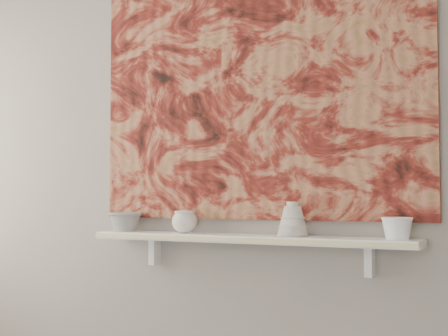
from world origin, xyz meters
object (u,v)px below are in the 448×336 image
Objects in this scene: bowl_grey at (125,221)px; cup_cream at (185,221)px; shelf at (247,239)px; painting at (254,90)px; bowl_white at (397,228)px; bell_vessel at (293,219)px.

bowl_grey is 0.31m from cup_cream.
shelf is 0.30m from cup_cream.
bowl_grey is (-0.61, -0.08, -0.57)m from painting.
bowl_grey is at bearing 180.00° from bowl_white.
bowl_grey is at bearing 180.00° from bell_vessel.
bell_vessel reaches higher than bowl_white.
cup_cream is (0.31, 0.00, 0.01)m from bowl_grey.
painting reaches higher than cup_cream.
painting is 13.68× the size of cup_cream.
bell_vessel is (0.81, 0.00, 0.02)m from bowl_grey.
bell_vessel is 1.21× the size of bowl_white.
bowl_grey is at bearing 180.00° from shelf.
cup_cream reaches higher than shelf.
cup_cream is at bearing 180.00° from shelf.
shelf is 10.12× the size of bell_vessel.
bell_vessel reaches higher than bowl_grey.
shelf is 0.93× the size of painting.
bell_vessel is at bearing 0.00° from cup_cream.
bowl_white is at bearing 0.00° from bowl_grey.
painting reaches higher than bowl_grey.
bowl_grey is at bearing -172.48° from painting.
shelf is 0.22m from bell_vessel.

